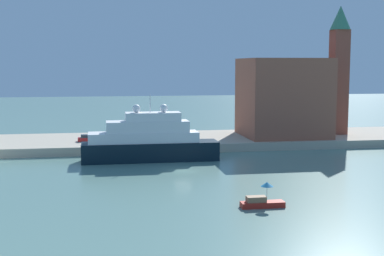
# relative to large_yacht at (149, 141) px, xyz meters

# --- Properties ---
(ground) EXTENTS (400.00, 400.00, 0.00)m
(ground) POSITION_rel_large_yacht_xyz_m (4.38, -9.60, -3.28)
(ground) COLOR slate
(quay_dock) EXTENTS (110.00, 20.87, 1.58)m
(quay_dock) POSITION_rel_large_yacht_xyz_m (4.38, 16.83, -2.49)
(quay_dock) COLOR #ADA38E
(quay_dock) RESTS_ON ground
(large_yacht) EXTENTS (22.75, 4.82, 11.08)m
(large_yacht) POSITION_rel_large_yacht_xyz_m (0.00, 0.00, 0.00)
(large_yacht) COLOR black
(large_yacht) RESTS_ON ground
(small_motorboat) EXTENTS (4.97, 1.45, 2.89)m
(small_motorboat) POSITION_rel_large_yacht_xyz_m (10.00, -31.63, -2.47)
(small_motorboat) COLOR #B22319
(small_motorboat) RESTS_ON ground
(harbor_building) EXTENTS (16.20, 15.45, 15.77)m
(harbor_building) POSITION_rel_large_yacht_xyz_m (28.73, 15.47, 6.19)
(harbor_building) COLOR #93513D
(harbor_building) RESTS_ON quay_dock
(bell_tower) EXTENTS (4.27, 4.27, 26.56)m
(bell_tower) POSITION_rel_large_yacht_xyz_m (41.20, 16.65, 12.80)
(bell_tower) COLOR brown
(bell_tower) RESTS_ON quay_dock
(parked_car) EXTENTS (3.89, 1.65, 1.27)m
(parked_car) POSITION_rel_large_yacht_xyz_m (-10.36, 13.98, -1.15)
(parked_car) COLOR #B21E1E
(parked_car) RESTS_ON quay_dock
(person_figure) EXTENTS (0.36, 0.36, 1.83)m
(person_figure) POSITION_rel_large_yacht_xyz_m (-5.75, 10.86, -0.84)
(person_figure) COLOR #4C4C4C
(person_figure) RESTS_ON quay_dock
(mooring_bollard) EXTENTS (0.37, 0.37, 0.82)m
(mooring_bollard) POSITION_rel_large_yacht_xyz_m (4.27, 8.10, -1.29)
(mooring_bollard) COLOR black
(mooring_bollard) RESTS_ON quay_dock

